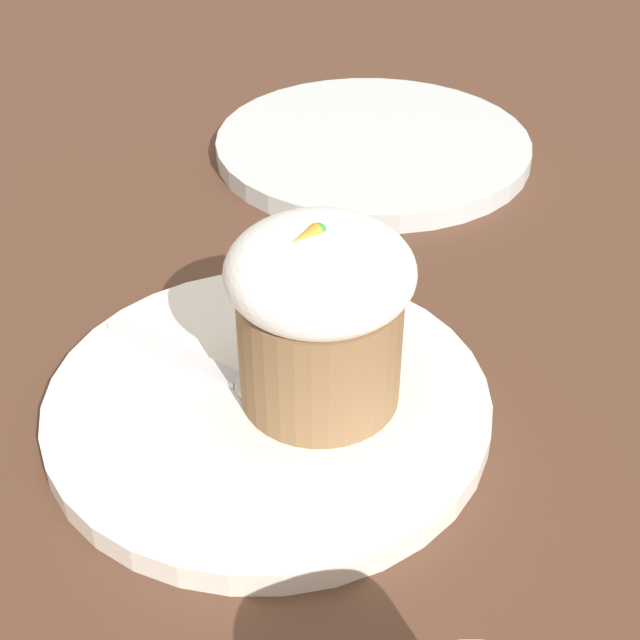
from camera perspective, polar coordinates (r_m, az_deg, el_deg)
ground_plane at (r=0.47m, az=-3.30°, el=-5.93°), size 4.00×4.00×0.00m
dessert_plate at (r=0.47m, az=-3.33°, el=-5.30°), size 0.23×0.23×0.01m
carrot_cake at (r=0.43m, az=-0.00°, el=0.58°), size 0.09×0.09×0.10m
spoon at (r=0.47m, az=-5.85°, el=-3.57°), size 0.05×0.12×0.01m
side_plate at (r=0.73m, az=3.39°, el=11.08°), size 0.25×0.25×0.01m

